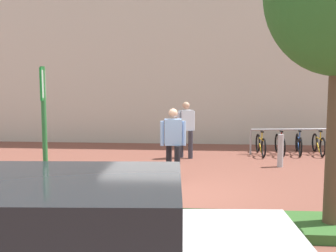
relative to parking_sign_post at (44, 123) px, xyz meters
The scene contains 9 objects.
ground_plane 3.23m from the parking_sign_post, 46.73° to the left, with size 60.00×60.00×0.00m, color brown.
building_facade 9.99m from the parking_sign_post, 78.50° to the left, with size 28.00×1.20×10.00m, color beige.
planter_strip 2.03m from the parking_sign_post, ahead, with size 7.00×1.10×0.16m, color #336028.
parking_sign_post is the anchor object (origin of this frame).
bike_at_sign 1.36m from the parking_sign_post, 115.25° to the left, with size 1.64×0.54×0.86m.
bike_rack_cluster 9.02m from the parking_sign_post, 50.07° to the left, with size 3.19×1.89×0.83m.
bollard_steel 6.90m from the parking_sign_post, 45.62° to the left, with size 0.16×0.16×0.90m, color #ADADB2.
person_shirt_white 6.33m from the parking_sign_post, 70.39° to the left, with size 0.53×0.41×1.72m.
person_casual_tan 3.76m from the parking_sign_post, 59.14° to the left, with size 0.61×0.42×1.72m.
Camera 1 is at (0.63, -8.42, 2.43)m, focal length 43.79 mm.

